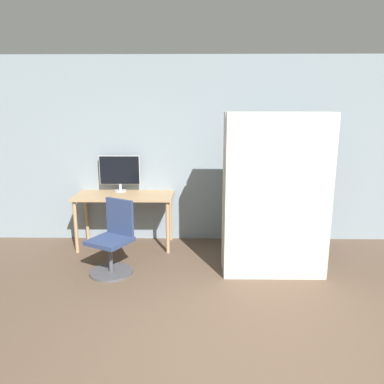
{
  "coord_description": "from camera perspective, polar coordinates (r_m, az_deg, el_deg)",
  "views": [
    {
      "loc": [
        -0.36,
        -2.42,
        1.99
      ],
      "look_at": [
        -0.42,
        1.68,
        1.05
      ],
      "focal_mm": 35.0,
      "sensor_mm": 36.0,
      "label": 1
    }
  ],
  "objects": [
    {
      "name": "mattress_near",
      "position": [
        4.41,
        12.93,
        -0.87
      ],
      "size": [
        1.21,
        0.22,
        1.93
      ],
      "color": "beige",
      "rests_on": "ground"
    },
    {
      "name": "bookshelf",
      "position": [
        5.62,
        14.29,
        1.55
      ],
      "size": [
        0.74,
        0.28,
        1.78
      ],
      "color": "black",
      "rests_on": "ground"
    },
    {
      "name": "wall_back",
      "position": [
        5.55,
        4.52,
        6.24
      ],
      "size": [
        8.0,
        0.06,
        2.7
      ],
      "color": "gray",
      "rests_on": "ground"
    },
    {
      "name": "office_chair",
      "position": [
        4.68,
        -11.93,
        -7.85
      ],
      "size": [
        0.6,
        0.6,
        0.89
      ],
      "color": "#4C4C51",
      "rests_on": "ground"
    },
    {
      "name": "ground_plane",
      "position": [
        3.15,
        7.97,
        -26.32
      ],
      "size": [
        16.0,
        16.0,
        0.0
      ],
      "primitive_type": "plane",
      "color": "brown"
    },
    {
      "name": "desk",
      "position": [
        5.42,
        -10.26,
        -1.41
      ],
      "size": [
        1.39,
        0.64,
        0.77
      ],
      "color": "tan",
      "rests_on": "ground"
    },
    {
      "name": "mattress_far",
      "position": [
        4.67,
        12.23,
        -0.06
      ],
      "size": [
        1.21,
        0.22,
        1.93
      ],
      "color": "beige",
      "rests_on": "ground"
    },
    {
      "name": "monitor",
      "position": [
        5.56,
        -10.96,
        3.1
      ],
      "size": [
        0.59,
        0.18,
        0.53
      ],
      "color": "#B7B7BC",
      "rests_on": "desk"
    }
  ]
}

